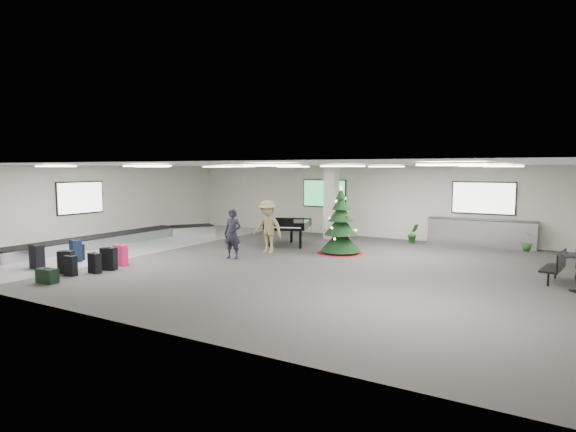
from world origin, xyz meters
The scene contains 20 objects.
ground centered at (0.00, 0.00, 0.00)m, with size 18.00×18.00×0.00m, color #383533.
room_envelope centered at (-0.38, 0.67, 2.33)m, with size 18.02×14.02×3.21m.
baggage_carousel centered at (-7.84, -0.08, 0.21)m, with size 2.28×9.71×0.43m.
service_counter centered at (5.00, 6.65, 0.55)m, with size 4.05×0.65×1.08m.
suitcase_0 centered at (-4.75, -4.66, 0.33)m, with size 0.49×0.40×0.68m.
suitcase_1 centered at (-4.33, -4.81, 0.29)m, with size 0.38×0.22×0.60m.
pink_suitcase centered at (-4.28, -3.06, 0.33)m, with size 0.43×0.25×0.69m.
suitcase_3 centered at (-4.03, -3.72, 0.34)m, with size 0.51×0.38×0.71m.
navy_suitcase centered at (-6.06, -3.39, 0.37)m, with size 0.54×0.42×0.75m.
suitcase_5 centered at (-6.08, -4.71, 0.37)m, with size 0.53×0.34×0.77m.
green_duffel centered at (-4.09, -5.69, 0.20)m, with size 0.61×0.34×0.41m.
suitcase_7 centered at (-4.05, -4.22, 0.30)m, with size 0.43×0.26×0.61m.
suitcase_8 centered at (-6.20, -3.17, 0.27)m, with size 0.38×0.23×0.56m.
christmas_tree centered at (0.86, 2.44, 0.84)m, with size 1.73×1.73×2.47m.
grand_piano centered at (-1.70, 3.04, 0.84)m, with size 2.16×2.47×1.18m.
bench centered at (7.72, 1.26, 0.48)m, with size 0.63×1.40×0.86m.
traveler_a centered at (-1.90, -0.33, 0.85)m, with size 0.62×0.41×1.70m, color black.
traveler_b centered at (-1.47, 1.20, 0.96)m, with size 1.24×0.71×1.92m, color olive.
potted_plant_left centered at (2.48, 6.11, 0.41)m, with size 0.45×0.36×0.81m, color #163C13.
potted_plant_right centered at (6.66, 6.44, 0.38)m, with size 0.43×0.43×0.76m, color #163C13.
Camera 1 is at (7.91, -13.38, 3.07)m, focal length 30.00 mm.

